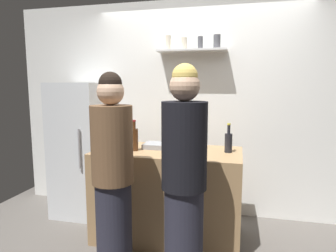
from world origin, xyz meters
TOP-DOWN VIEW (x-y plane):
  - back_wall_assembly at (-0.00, 1.25)m, footprint 4.80×0.32m
  - refrigerator at (-1.41, 0.85)m, footprint 0.60×0.66m
  - counter at (-0.22, 0.49)m, footprint 1.47×0.73m
  - baking_pan at (-0.32, 0.57)m, footprint 0.34×0.24m
  - utensil_holder at (-0.02, 0.31)m, footprint 0.11×0.11m
  - wine_bottle_dark_glass at (0.38, 0.54)m, footprint 0.07×0.07m
  - wine_bottle_amber_glass at (-0.55, 0.39)m, footprint 0.08×0.08m
  - wine_bottle_pale_glass at (-0.63, 0.29)m, footprint 0.06×0.06m
  - water_bottle_plastic at (-0.82, 0.29)m, footprint 0.09×0.09m
  - person_blonde at (0.09, -0.26)m, footprint 0.34×0.34m
  - person_brown_jacket at (-0.52, -0.20)m, footprint 0.34×0.34m

SIDE VIEW (x-z plane):
  - counter at x=-0.22m, z-range 0.00..0.93m
  - refrigerator at x=-1.41m, z-range 0.00..1.62m
  - person_brown_jacket at x=-0.52m, z-range -0.01..1.69m
  - person_blonde at x=0.09m, z-range 0.00..1.74m
  - baking_pan at x=-0.32m, z-range 0.93..0.98m
  - utensil_holder at x=-0.02m, z-range 0.88..1.10m
  - water_bottle_plastic at x=-0.82m, z-range 0.92..1.14m
  - wine_bottle_dark_glass at x=0.38m, z-range 0.90..1.18m
  - wine_bottle_pale_glass at x=-0.63m, z-range 0.90..1.18m
  - wine_bottle_amber_glass at x=-0.55m, z-range 0.90..1.21m
  - back_wall_assembly at x=0.00m, z-range 0.00..2.60m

